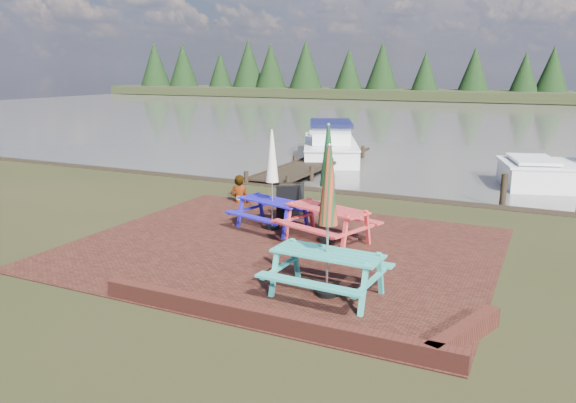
% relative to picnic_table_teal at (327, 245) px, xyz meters
% --- Properties ---
extents(ground, '(120.00, 120.00, 0.00)m').
position_rel_picnic_table_teal_xyz_m(ground, '(-1.88, 1.02, -0.92)').
color(ground, black).
rests_on(ground, ground).
extents(paving, '(9.00, 7.50, 0.02)m').
position_rel_picnic_table_teal_xyz_m(paving, '(-1.88, 2.02, -0.91)').
color(paving, '#371511').
rests_on(paving, ground).
extents(brick_wall, '(6.21, 1.79, 0.30)m').
position_rel_picnic_table_teal_xyz_m(brick_wall, '(0.27, -1.40, -0.77)').
color(brick_wall, '#4C1E16').
rests_on(brick_wall, ground).
extents(water, '(120.00, 60.00, 0.02)m').
position_rel_picnic_table_teal_xyz_m(water, '(-1.88, 38.02, -0.92)').
color(water, '#49463E').
rests_on(water, ground).
extents(far_treeline, '(120.00, 10.00, 8.10)m').
position_rel_picnic_table_teal_xyz_m(far_treeline, '(-1.88, 67.02, 2.36)').
color(far_treeline, black).
rests_on(far_treeline, ground).
extents(picnic_table_teal, '(1.99, 1.79, 2.64)m').
position_rel_picnic_table_teal_xyz_m(picnic_table_teal, '(0.00, 0.00, 0.00)').
color(picnic_table_teal, teal).
rests_on(picnic_table_teal, ground).
extents(picnic_table_red, '(2.38, 2.25, 2.67)m').
position_rel_picnic_table_teal_xyz_m(picnic_table_red, '(-1.15, 2.87, 0.01)').
color(picnic_table_red, red).
rests_on(picnic_table_red, ground).
extents(picnic_table_blue, '(2.12, 1.99, 2.43)m').
position_rel_picnic_table_teal_xyz_m(picnic_table_blue, '(-2.74, 3.29, -0.07)').
color(picnic_table_blue, '#1E15A2').
rests_on(picnic_table_blue, ground).
extents(chalkboard, '(0.63, 0.79, 0.95)m').
position_rel_picnic_table_teal_xyz_m(chalkboard, '(-2.72, 4.28, -0.43)').
color(chalkboard, black).
rests_on(chalkboard, ground).
extents(jetty, '(1.76, 9.08, 1.00)m').
position_rel_picnic_table_teal_xyz_m(jetty, '(-5.38, 12.30, -0.81)').
color(jetty, black).
rests_on(jetty, ground).
extents(boat_jetty, '(4.73, 7.05, 1.94)m').
position_rel_picnic_table_teal_xyz_m(boat_jetty, '(-5.95, 15.36, -0.54)').
color(boat_jetty, white).
rests_on(boat_jetty, ground).
extents(person, '(0.62, 0.43, 1.66)m').
position_rel_picnic_table_teal_xyz_m(person, '(-4.86, 5.33, -0.09)').
color(person, gray).
rests_on(person, ground).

